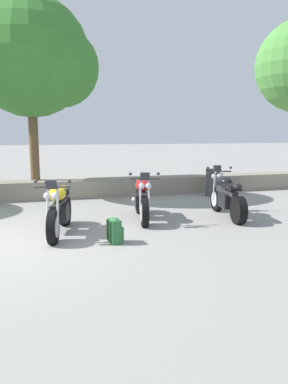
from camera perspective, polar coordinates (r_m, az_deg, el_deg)
ground_plane at (r=7.32m, az=-20.22°, el=-7.45°), size 120.00×120.00×0.00m
stone_wall at (r=11.96m, az=-18.80°, el=0.17°), size 36.00×0.80×0.55m
motorcycle_yellow_near_left at (r=7.66m, az=-12.73°, el=-2.65°), size 0.79×2.04×1.18m
motorcycle_red_centre at (r=8.72m, az=-0.28°, el=-1.05°), size 0.75×2.05×1.18m
motorcycle_black_far_right at (r=9.22m, az=12.41°, el=-0.71°), size 0.67×2.06×1.18m
rider_backpack at (r=6.92m, az=-4.43°, el=-5.75°), size 0.28×0.32×0.47m
leafy_tree_mid_left at (r=12.17m, az=-15.98°, el=18.74°), size 3.72×3.54×5.44m
trash_bin at (r=12.20m, az=10.35°, el=1.41°), size 0.46×0.46×0.86m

